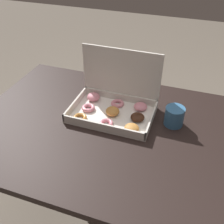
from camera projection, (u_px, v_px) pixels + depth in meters
ground_plane at (113, 222)px, 1.55m from camera, size 8.00×8.00×0.00m
dining_table at (113, 145)px, 1.16m from camera, size 1.21×0.81×0.74m
donut_box at (115, 101)px, 1.16m from camera, size 0.36×0.25×0.26m
coffee_mug at (174, 116)px, 1.09m from camera, size 0.08×0.08×0.08m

